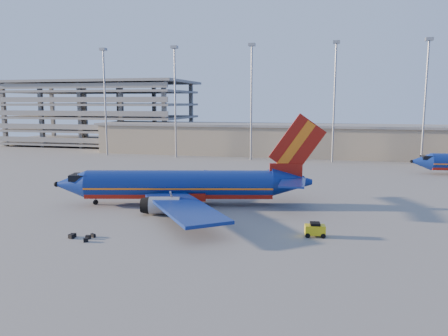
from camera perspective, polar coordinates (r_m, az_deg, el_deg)
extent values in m
plane|color=slate|center=(65.28, 0.71, -4.20)|extent=(220.00, 220.00, 0.00)
cube|color=#9D886C|center=(120.57, 11.60, 3.46)|extent=(120.00, 15.00, 8.00)
cube|color=slate|center=(120.28, 11.66, 5.45)|extent=(122.00, 16.00, 0.60)
cube|color=slate|center=(156.52, -15.59, 3.37)|extent=(60.00, 30.00, 0.70)
cube|color=slate|center=(156.22, -15.65, 4.90)|extent=(60.00, 30.00, 0.70)
cube|color=slate|center=(156.02, -15.71, 6.44)|extent=(60.00, 30.00, 0.70)
cube|color=slate|center=(155.94, -15.78, 7.98)|extent=(60.00, 30.00, 0.70)
cube|color=slate|center=(155.97, -15.84, 9.52)|extent=(60.00, 30.00, 0.70)
cube|color=slate|center=(156.07, -15.89, 10.69)|extent=(62.00, 32.00, 0.80)
cube|color=slate|center=(167.45, -13.54, 7.02)|extent=(1.20, 1.20, 21.00)
cylinder|color=gray|center=(123.21, -15.24, 8.10)|extent=(0.44, 0.44, 28.00)
cube|color=gray|center=(123.98, -15.51, 14.72)|extent=(1.60, 1.60, 0.70)
cylinder|color=gray|center=(114.94, -6.38, 8.33)|extent=(0.44, 0.44, 28.00)
cube|color=gray|center=(115.76, -6.50, 15.42)|extent=(1.60, 1.60, 0.70)
cylinder|color=gray|center=(109.74, 3.59, 8.35)|extent=(0.44, 0.44, 28.00)
cube|color=gray|center=(110.60, 3.66, 15.78)|extent=(1.60, 1.60, 0.70)
cylinder|color=gray|center=(108.04, 14.20, 8.10)|extent=(0.44, 0.44, 28.00)
cube|color=gray|center=(108.92, 14.49, 15.64)|extent=(1.60, 1.60, 0.70)
cylinder|color=gray|center=(110.02, 24.76, 7.59)|extent=(0.44, 0.44, 28.00)
cube|color=gray|center=(110.88, 25.24, 14.98)|extent=(1.60, 1.60, 0.70)
cylinder|color=navy|center=(62.06, -5.86, -2.15)|extent=(26.38, 9.92, 4.03)
cube|color=#98150C|center=(62.26, -5.85, -3.08)|extent=(26.20, 9.17, 1.42)
cube|color=orange|center=(62.11, -5.86, -2.40)|extent=(26.39, 9.96, 0.24)
cone|color=navy|center=(65.54, -19.34, -2.02)|extent=(5.38, 4.97, 4.03)
cube|color=black|center=(64.90, -18.21, -1.14)|extent=(3.19, 3.36, 0.87)
cone|color=navy|center=(62.30, 8.84, -1.81)|extent=(6.44, 5.22, 4.03)
cube|color=#98150C|center=(61.93, 8.08, -0.47)|extent=(4.59, 1.63, 2.40)
cube|color=#98150C|center=(61.67, 9.56, 3.03)|extent=(7.87, 2.17, 8.69)
cube|color=orange|center=(61.64, 9.36, 3.03)|extent=(5.28, 1.66, 6.82)
cube|color=navy|center=(65.75, 8.01, -0.71)|extent=(5.93, 7.70, 0.24)
cube|color=navy|center=(58.53, 8.96, -1.89)|extent=(3.42, 7.04, 0.24)
cube|color=navy|center=(71.49, -3.72, -1.49)|extent=(8.50, 17.61, 0.38)
cube|color=navy|center=(52.78, -5.20, -5.15)|extent=(14.56, 16.74, 0.38)
cube|color=#98150C|center=(62.30, -5.34, -3.48)|extent=(7.34, 5.63, 1.09)
cylinder|color=gray|center=(68.06, -6.42, -2.65)|extent=(4.34, 3.13, 2.29)
cylinder|color=gray|center=(57.08, -7.76, -4.87)|extent=(4.34, 3.13, 2.29)
cylinder|color=gray|center=(64.94, -16.43, -4.09)|extent=(0.31, 0.31, 1.20)
cylinder|color=black|center=(64.99, -16.42, -4.30)|extent=(0.74, 0.42, 0.70)
cylinder|color=black|center=(65.17, -4.13, -3.84)|extent=(1.03, 0.79, 0.92)
cylinder|color=black|center=(59.67, -4.55, -5.01)|extent=(1.03, 0.79, 0.92)
cone|color=navy|center=(97.07, 24.31, 0.78)|extent=(4.30, 3.88, 3.47)
cube|color=black|center=(97.33, 25.03, 1.28)|extent=(2.51, 2.67, 0.75)
cube|color=gold|center=(48.80, 11.79, -7.89)|extent=(2.32, 1.55, 1.03)
cube|color=black|center=(48.63, 11.82, -7.19)|extent=(1.19, 1.27, 0.36)
cylinder|color=black|center=(49.40, 10.74, -8.27)|extent=(0.56, 0.26, 0.54)
cylinder|color=black|center=(48.32, 10.87, -8.66)|extent=(0.56, 0.26, 0.54)
cylinder|color=black|center=(49.59, 12.66, -8.26)|extent=(0.56, 0.26, 0.54)
cylinder|color=black|center=(48.52, 12.83, -8.65)|extent=(0.56, 0.26, 0.54)
cube|color=black|center=(50.59, -19.08, -8.28)|extent=(0.66, 0.49, 0.40)
cube|color=black|center=(48.43, -17.61, -8.96)|extent=(0.60, 0.57, 0.41)
cube|color=black|center=(49.40, -17.32, -8.61)|extent=(0.51, 0.35, 0.39)
cube|color=black|center=(50.10, -19.32, -8.43)|extent=(0.70, 0.57, 0.44)
cube|color=black|center=(49.81, -16.72, -8.44)|extent=(0.67, 0.53, 0.39)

